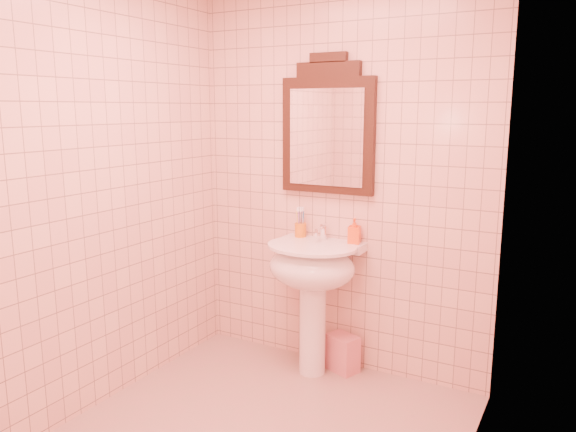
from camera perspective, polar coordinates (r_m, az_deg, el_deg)
The scene contains 7 objects.
back_wall at distance 3.63m, azimuth 5.31°, elevation 3.63°, with size 2.00×0.02×2.50m, color beige.
pedestal_sink at distance 3.58m, azimuth 2.49°, elevation -6.07°, with size 0.58×0.58×0.86m.
faucet at distance 3.63m, azimuth 3.48°, elevation -1.61°, with size 0.04×0.16×0.11m.
mirror at distance 3.61m, azimuth 4.04°, elevation 8.76°, with size 0.63×0.06×0.88m.
toothbrush_cup at distance 3.72m, azimuth 1.28°, elevation -1.38°, with size 0.08×0.08×0.18m.
soap_dispenser at distance 3.57m, azimuth 6.75°, elevation -1.51°, with size 0.07×0.07×0.16m, color #F15114.
towel at distance 3.81m, azimuth 5.58°, elevation -13.69°, with size 0.20×0.13×0.24m, color #E38985.
Camera 1 is at (1.43, -2.20, 1.70)m, focal length 35.00 mm.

